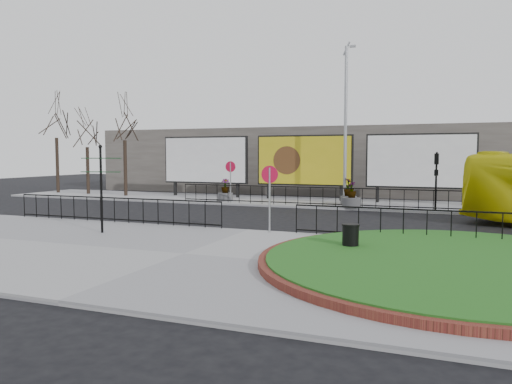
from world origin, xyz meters
The scene contains 25 objects.
ground centered at (0.00, 0.00, 0.00)m, with size 90.00×90.00×0.00m, color black.
pavement_near centered at (0.00, -5.00, 0.06)m, with size 30.00×10.00×0.12m, color gray.
pavement_far centered at (0.00, 12.00, 0.06)m, with size 44.00×6.00×0.12m, color gray.
brick_edge centered at (7.50, -4.00, 0.21)m, with size 10.40×10.40×0.18m, color brown.
grass_lawn centered at (7.50, -4.00, 0.23)m, with size 10.00×10.00×0.22m, color #154F15.
railing_near_left centered at (-6.00, -0.30, 0.67)m, with size 10.00×0.10×1.10m, color black, non-canonical shape.
railing_near_right centered at (6.50, -0.30, 0.67)m, with size 9.00×0.10×1.10m, color black, non-canonical shape.
railing_far centered at (1.00, 9.30, 0.67)m, with size 18.00×0.10×1.10m, color black, non-canonical shape.
speed_sign_far centered at (-5.00, 9.40, 1.92)m, with size 0.64×0.07×2.47m.
speed_sign_near centered at (1.00, -0.40, 1.92)m, with size 0.64×0.07×2.47m.
billboard_left centered at (-8.50, 12.97, 2.60)m, with size 6.20×0.31×4.10m.
billboard_mid centered at (-1.50, 12.97, 2.60)m, with size 6.20×0.31×4.10m.
billboard_right centered at (5.50, 12.97, 2.60)m, with size 6.20×0.31×4.10m.
lamp_post centered at (1.51, 11.00, 4.83)m, with size 0.74×0.18×9.23m.
signal_pole_a centered at (6.50, 9.34, 2.10)m, with size 0.22×0.26×3.00m.
signal_pole_b centered at (9.50, 9.34, 2.10)m, with size 0.22×0.26×3.00m.
tree_left centered at (-14.00, 11.50, 3.62)m, with size 2.00×2.00×7.00m, color #2D2119, non-canonical shape.
tree_mid centered at (-17.50, 11.80, 3.22)m, with size 2.00×2.00×6.20m, color #2D2119, non-canonical shape.
tree_far centered at (-20.50, 12.00, 3.87)m, with size 2.00×2.00×7.50m, color #2D2119, non-canonical shape.
building_backdrop centered at (0.00, 22.00, 2.50)m, with size 40.00×10.00×5.00m, color #665F59.
fingerpost_sign centered at (-4.74, -2.69, 2.07)m, with size 1.51×0.54×3.23m.
litter_bin centered at (4.50, -3.11, 0.55)m, with size 0.51×0.51×0.85m.
planter_a centered at (-5.85, 10.48, 0.60)m, with size 0.94×0.94×1.38m.
planter_b centered at (1.74, 10.99, 0.71)m, with size 0.93×0.93×1.53m.
planter_c centered at (2.21, 9.40, 0.57)m, with size 1.02×1.02×1.40m.
Camera 1 is at (7.19, -17.59, 3.01)m, focal length 35.00 mm.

